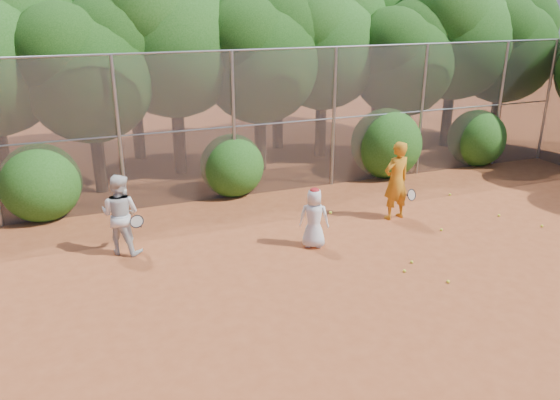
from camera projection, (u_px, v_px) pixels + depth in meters
name	position (u px, v px, depth m)	size (l,w,h in m)	color
ground	(375.00, 289.00, 10.51)	(80.00, 80.00, 0.00)	#944421
fence_back	(265.00, 122.00, 15.01)	(20.05, 0.09, 4.03)	gray
tree_2	(89.00, 65.00, 14.63)	(3.99, 3.47, 5.47)	black
tree_3	(174.00, 29.00, 16.07)	(4.89, 4.26, 6.70)	black
tree_4	(260.00, 51.00, 16.59)	(4.19, 3.64, 5.73)	black
tree_5	(324.00, 37.00, 18.03)	(4.51, 3.92, 6.17)	black
tree_6	(404.00, 55.00, 18.19)	(3.86, 3.36, 5.29)	black
tree_7	(457.00, 27.00, 19.28)	(4.77, 4.14, 6.53)	black
tree_8	(506.00, 40.00, 19.84)	(4.25, 3.70, 5.82)	black
tree_10	(130.00, 19.00, 17.58)	(5.15, 4.48, 7.06)	black
tree_11	(279.00, 31.00, 19.06)	(4.64, 4.03, 6.35)	black
tree_12	(382.00, 19.00, 20.97)	(5.02, 4.37, 6.88)	black
bush_0	(40.00, 179.00, 13.67)	(2.00, 2.00, 2.00)	#1C4E13
bush_1	(232.00, 163.00, 15.38)	(1.80, 1.80, 1.80)	#1C4E13
bush_2	(386.00, 140.00, 16.98)	(2.20, 2.20, 2.20)	#1C4E13
bush_3	(477.00, 136.00, 18.20)	(1.90, 1.90, 1.90)	#1C4E13
player_yellow	(396.00, 181.00, 13.55)	(0.90, 0.58, 2.00)	orange
player_teen	(314.00, 218.00, 12.09)	(0.80, 0.70, 1.40)	silver
player_white	(120.00, 214.00, 11.74)	(1.10, 1.05, 1.79)	silver
ball_0	(412.00, 262.00, 11.51)	(0.07, 0.07, 0.07)	yellow
ball_1	(441.00, 230.00, 13.11)	(0.07, 0.07, 0.07)	yellow
ball_2	(404.00, 271.00, 11.14)	(0.07, 0.07, 0.07)	yellow
ball_3	(542.00, 226.00, 13.33)	(0.07, 0.07, 0.07)	yellow
ball_4	(448.00, 282.00, 10.72)	(0.07, 0.07, 0.07)	yellow
ball_5	(450.00, 195.00, 15.45)	(0.07, 0.07, 0.07)	yellow
ball_6	(499.00, 215.00, 13.98)	(0.07, 0.07, 0.07)	yellow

